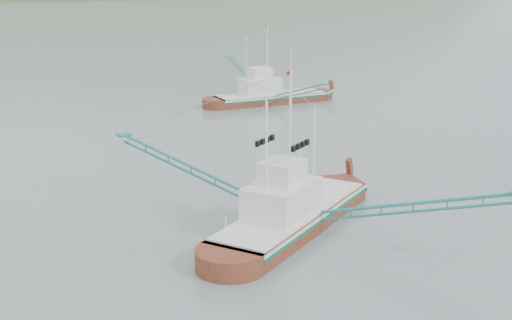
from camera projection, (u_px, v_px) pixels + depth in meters
ground at (316, 233)px, 42.52m from camera, size 1200.00×1200.00×0.00m
main_boat at (292, 195)px, 42.74m from camera, size 14.59×24.60×10.46m
bg_boat_right at (269, 89)px, 81.76m from camera, size 13.55×23.51×9.62m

